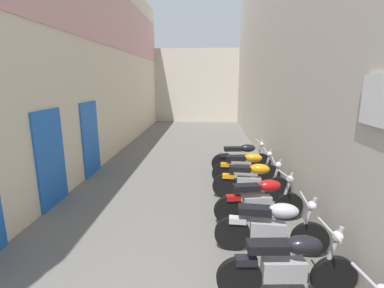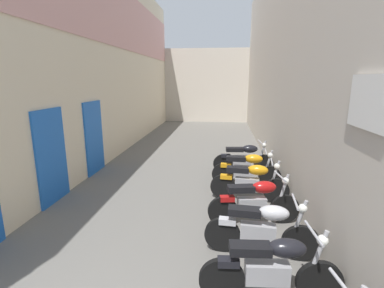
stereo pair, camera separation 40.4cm
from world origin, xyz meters
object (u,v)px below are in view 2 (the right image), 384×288
at_px(motorcycle_fourth, 262,228).
at_px(motorcycle_seventh, 247,168).
at_px(motorcycle_sixth, 250,181).
at_px(motorcycle_third, 272,267).
at_px(motorcycle_fifth, 255,201).
at_px(motorcycle_eighth, 244,158).

height_order(motorcycle_fourth, motorcycle_seventh, same).
bearing_deg(motorcycle_fourth, motorcycle_sixth, 90.00).
relative_size(motorcycle_third, motorcycle_sixth, 1.00).
height_order(motorcycle_third, motorcycle_sixth, same).
bearing_deg(motorcycle_seventh, motorcycle_third, -90.00).
relative_size(motorcycle_fourth, motorcycle_sixth, 1.00).
xyz_separation_m(motorcycle_fifth, motorcycle_seventh, (0.00, 2.07, 0.00)).
distance_m(motorcycle_third, motorcycle_sixth, 3.16).
bearing_deg(motorcycle_seventh, motorcycle_sixth, -90.00).
height_order(motorcycle_third, motorcycle_eighth, same).
bearing_deg(motorcycle_third, motorcycle_fifth, 90.00).
relative_size(motorcycle_sixth, motorcycle_seventh, 1.00).
bearing_deg(motorcycle_fifth, motorcycle_sixth, 90.00).
height_order(motorcycle_fourth, motorcycle_eighth, same).
bearing_deg(motorcycle_fourth, motorcycle_third, -90.00).
bearing_deg(motorcycle_fifth, motorcycle_third, -90.00).
distance_m(motorcycle_third, motorcycle_eighth, 5.17).
height_order(motorcycle_fifth, motorcycle_sixth, same).
distance_m(motorcycle_fourth, motorcycle_seventh, 3.12).
height_order(motorcycle_third, motorcycle_fourth, same).
xyz_separation_m(motorcycle_third, motorcycle_fourth, (-0.00, 0.99, 0.00)).
xyz_separation_m(motorcycle_fourth, motorcycle_sixth, (-0.00, 2.17, 0.00)).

